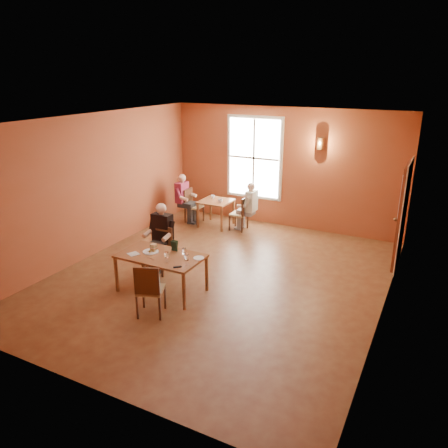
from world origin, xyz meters
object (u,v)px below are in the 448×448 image
at_px(second_table, 216,213).
at_px(diner_white, 240,207).
at_px(diner_main, 158,242).
at_px(chair_diner_maroon, 194,206).
at_px(chair_diner_main, 159,251).
at_px(chair_empty, 151,289).
at_px(diner_maroon, 193,199).
at_px(chair_diner_white, 239,213).
at_px(main_table, 162,273).

height_order(second_table, diner_white, diner_white).
height_order(diner_main, second_table, diner_main).
bearing_deg(chair_diner_maroon, chair_diner_main, 18.07).
height_order(diner_main, chair_diner_maroon, diner_main).
xyz_separation_m(chair_empty, diner_maroon, (-1.80, 4.34, 0.16)).
distance_m(second_table, diner_maroon, 0.74).
distance_m(diner_white, chair_diner_maroon, 1.34).
xyz_separation_m(diner_main, chair_diner_white, (0.34, 2.99, -0.22)).
distance_m(diner_main, chair_diner_white, 3.01).
xyz_separation_m(main_table, diner_white, (-0.13, 3.61, 0.24)).
bearing_deg(chair_empty, diner_main, 99.13).
xyz_separation_m(chair_empty, second_table, (-1.12, 4.34, -0.12)).
distance_m(second_table, diner_white, 0.73).
xyz_separation_m(main_table, diner_main, (-0.50, 0.62, 0.30)).
distance_m(diner_main, second_table, 3.02).
bearing_deg(diner_white, diner_maroon, 90.00).
xyz_separation_m(chair_empty, chair_diner_maroon, (-1.77, 4.34, -0.02)).
bearing_deg(chair_diner_main, second_table, -83.93).
height_order(diner_white, chair_diner_maroon, diner_white).
height_order(chair_diner_white, diner_maroon, diner_maroon).
bearing_deg(diner_maroon, chair_diner_maroon, 90.00).
bearing_deg(chair_diner_white, diner_main, 173.58).
height_order(main_table, diner_maroon, diner_maroon).
bearing_deg(chair_empty, second_table, 82.92).
relative_size(diner_white, chair_diner_maroon, 1.34).
bearing_deg(diner_main, main_table, 128.88).
relative_size(chair_diner_main, second_table, 1.18).
height_order(main_table, chair_diner_main, chair_diner_main).
height_order(second_table, chair_diner_white, chair_diner_white).
bearing_deg(chair_empty, chair_diner_main, 98.59).
distance_m(main_table, second_table, 3.70).
bearing_deg(diner_maroon, chair_empty, 22.51).
bearing_deg(second_table, diner_white, 0.00).
distance_m(main_table, diner_white, 3.62).
relative_size(chair_diner_main, chair_empty, 0.98).
relative_size(diner_main, chair_diner_white, 1.52).
distance_m(chair_empty, chair_diner_maroon, 4.69).
relative_size(second_table, chair_diner_white, 0.89).
bearing_deg(chair_empty, diner_maroon, 90.97).
height_order(main_table, second_table, main_table).
height_order(main_table, chair_diner_maroon, chair_diner_maroon).
bearing_deg(chair_diner_main, chair_diner_white, -96.48).
bearing_deg(chair_diner_main, main_table, 127.57).
bearing_deg(main_table, chair_diner_white, 92.61).
relative_size(chair_diner_white, diner_maroon, 0.70).
bearing_deg(diner_maroon, chair_diner_main, 18.59).
bearing_deg(chair_diner_white, diner_white, -90.00).
relative_size(chair_diner_white, diner_white, 0.73).
bearing_deg(chair_diner_main, diner_white, -97.06).
bearing_deg(chair_empty, diner_white, 74.25).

